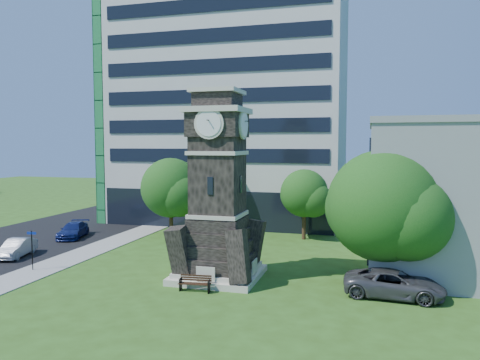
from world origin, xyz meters
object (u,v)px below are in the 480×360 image
(clock_tower, at_px, (218,198))
(park_bench, at_px, (195,283))
(car_street_mid, at_px, (17,248))
(car_street_north, at_px, (73,230))
(street_sign, at_px, (32,246))
(car_east_lot, at_px, (394,284))

(clock_tower, xyz_separation_m, park_bench, (-0.44, -3.07, -4.76))
(clock_tower, xyz_separation_m, car_street_mid, (-16.93, 1.21, -4.59))
(car_street_mid, relative_size, car_street_north, 0.87)
(car_street_mid, bearing_deg, street_sign, -51.39)
(street_sign, bearing_deg, car_street_north, 105.28)
(car_street_north, relative_size, park_bench, 2.54)
(car_street_north, relative_size, street_sign, 1.73)
(car_street_mid, height_order, park_bench, car_street_mid)
(clock_tower, bearing_deg, park_bench, -98.18)
(park_bench, bearing_deg, car_east_lot, 4.42)
(clock_tower, height_order, street_sign, clock_tower)
(car_street_mid, xyz_separation_m, car_east_lot, (27.86, -2.22, 0.09))
(clock_tower, height_order, car_east_lot, clock_tower)
(car_street_mid, distance_m, car_street_north, 7.67)
(car_street_mid, bearing_deg, clock_tower, -18.14)
(car_street_mid, xyz_separation_m, car_street_north, (-0.32, 7.66, 0.01))
(street_sign, bearing_deg, car_east_lot, -4.68)
(car_street_north, bearing_deg, car_street_mid, -104.88)
(car_street_mid, bearing_deg, car_street_north, 78.37)
(car_street_mid, height_order, car_east_lot, car_east_lot)
(car_street_mid, distance_m, park_bench, 17.03)
(car_street_north, xyz_separation_m, car_east_lot, (28.18, -9.88, 0.08))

